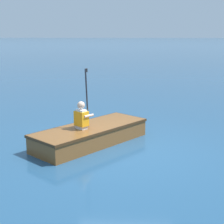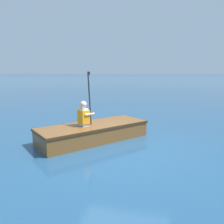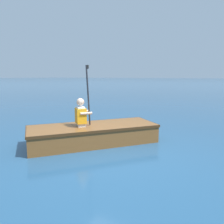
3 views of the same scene
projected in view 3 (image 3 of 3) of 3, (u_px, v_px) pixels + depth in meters
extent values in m
plane|color=navy|center=(114.00, 156.00, 4.27)|extent=(300.00, 300.00, 0.00)
cube|color=brown|center=(93.00, 134.00, 5.07)|extent=(2.87, 2.62, 0.43)
cube|color=#432A13|center=(93.00, 126.00, 5.04)|extent=(2.93, 2.67, 0.06)
cube|color=#432A13|center=(93.00, 127.00, 5.04)|extent=(2.44, 2.22, 0.02)
cone|color=brown|center=(146.00, 128.00, 5.55)|extent=(0.50, 0.50, 0.38)
cube|color=brown|center=(84.00, 128.00, 4.97)|extent=(0.73, 0.84, 0.03)
cube|color=silver|center=(81.00, 116.00, 4.90)|extent=(0.28, 0.29, 0.45)
cube|color=orange|center=(81.00, 116.00, 4.90)|extent=(0.35, 0.36, 0.34)
sphere|color=beige|center=(80.00, 102.00, 4.84)|extent=(0.17, 0.17, 0.17)
cylinder|color=beige|center=(86.00, 113.00, 4.78)|extent=(0.24, 0.21, 0.06)
cylinder|color=beige|center=(83.00, 111.00, 5.05)|extent=(0.24, 0.21, 0.06)
cylinder|color=#232328|center=(88.00, 96.00, 4.88)|extent=(0.10, 0.09, 1.34)
cylinder|color=black|center=(88.00, 67.00, 4.78)|extent=(0.05, 0.05, 0.08)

